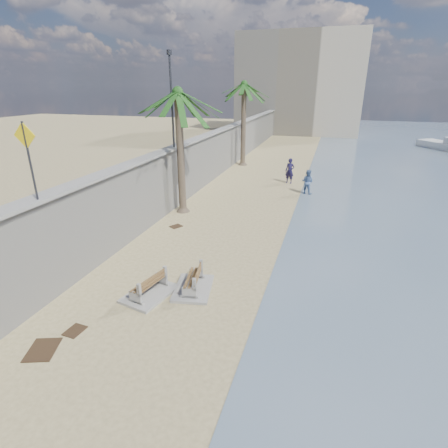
# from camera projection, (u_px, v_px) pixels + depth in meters

# --- Properties ---
(ground_plane) EXTENTS (140.00, 140.00, 0.00)m
(ground_plane) POSITION_uv_depth(u_px,v_px,m) (167.00, 355.00, 9.73)
(ground_plane) COLOR tan
(seawall) EXTENTS (0.45, 70.00, 3.50)m
(seawall) POSITION_uv_depth(u_px,v_px,m) (216.00, 155.00, 28.25)
(seawall) COLOR gray
(seawall) RESTS_ON ground_plane
(wall_cap) EXTENTS (0.80, 70.00, 0.12)m
(wall_cap) POSITION_uv_depth(u_px,v_px,m) (216.00, 132.00, 27.58)
(wall_cap) COLOR gray
(wall_cap) RESTS_ON seawall
(end_building) EXTENTS (18.00, 12.00, 14.00)m
(end_building) POSITION_uv_depth(u_px,v_px,m) (301.00, 85.00, 53.82)
(end_building) COLOR #B7AA93
(end_building) RESTS_ON ground_plane
(bench_near) EXTENTS (1.67, 2.14, 0.80)m
(bench_near) POSITION_uv_depth(u_px,v_px,m) (149.00, 287.00, 12.37)
(bench_near) COLOR gray
(bench_near) RESTS_ON ground_plane
(bench_far) EXTENTS (1.64, 2.11, 0.79)m
(bench_far) POSITION_uv_depth(u_px,v_px,m) (193.00, 281.00, 12.71)
(bench_far) COLOR gray
(bench_far) RESTS_ON ground_plane
(palm_mid) EXTENTS (5.00, 5.00, 7.55)m
(palm_mid) POSITION_uv_depth(u_px,v_px,m) (178.00, 94.00, 18.32)
(palm_mid) COLOR brown
(palm_mid) RESTS_ON ground_plane
(palm_back) EXTENTS (5.00, 5.00, 7.97)m
(palm_back) POSITION_uv_depth(u_px,v_px,m) (244.00, 85.00, 30.21)
(palm_back) COLOR brown
(palm_back) RESTS_ON ground_plane
(pedestrian_sign) EXTENTS (0.78, 0.07, 2.40)m
(pedestrian_sign) POSITION_uv_depth(u_px,v_px,m) (28.00, 151.00, 10.51)
(pedestrian_sign) COLOR #2D2D33
(pedestrian_sign) RESTS_ON wall_cap
(streetlight) EXTENTS (0.28, 0.28, 5.12)m
(streetlight) POSITION_uv_depth(u_px,v_px,m) (171.00, 92.00, 19.31)
(streetlight) COLOR #2D2D33
(streetlight) RESTS_ON wall_cap
(person_a) EXTENTS (0.89, 0.71, 2.17)m
(person_a) POSITION_uv_depth(u_px,v_px,m) (290.00, 169.00, 26.32)
(person_a) COLOR #181437
(person_a) RESTS_ON ground_plane
(person_b) EXTENTS (1.07, 0.95, 1.85)m
(person_b) POSITION_uv_depth(u_px,v_px,m) (307.00, 180.00, 23.82)
(person_b) COLOR #486394
(person_b) RESTS_ON ground_plane
(debris_a) EXTENTS (1.05, 1.16, 0.03)m
(debris_a) POSITION_uv_depth(u_px,v_px,m) (43.00, 350.00, 9.89)
(debris_a) COLOR #382616
(debris_a) RESTS_ON ground_plane
(debris_b) EXTENTS (0.54, 0.65, 0.03)m
(debris_b) POSITION_uv_depth(u_px,v_px,m) (75.00, 331.00, 10.66)
(debris_b) COLOR #382616
(debris_b) RESTS_ON ground_plane
(debris_c) EXTENTS (0.71, 0.76, 0.03)m
(debris_c) POSITION_uv_depth(u_px,v_px,m) (176.00, 226.00, 18.52)
(debris_c) COLOR #382616
(debris_c) RESTS_ON ground_plane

